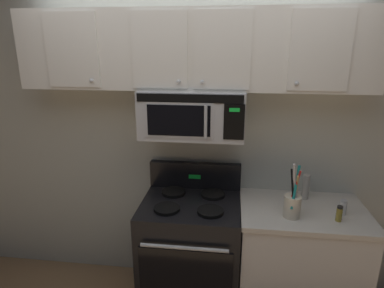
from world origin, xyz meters
The scene contains 9 objects.
back_wall centered at (0.00, 0.79, 1.35)m, with size 5.20×0.10×2.70m, color silver.
stove_range centered at (0.00, 0.42, 0.47)m, with size 0.76×0.69×1.12m.
over_range_microwave centered at (0.00, 0.54, 1.58)m, with size 0.76×0.43×0.35m.
upper_cabinets centered at (0.00, 0.57, 2.02)m, with size 2.50×0.36×0.55m.
counter_segment centered at (0.84, 0.43, 0.45)m, with size 0.93×0.65×0.90m.
utensil_crock_cream centered at (0.73, 0.30, 1.01)m, with size 0.12×0.12×0.40m.
salt_shaker centered at (1.10, 0.38, 0.96)m, with size 0.05×0.05×0.11m.
pepper_mill centered at (0.88, 0.60, 1.00)m, with size 0.05×0.05×0.20m, color #B7B2A8.
spice_jar centered at (1.04, 0.28, 0.96)m, with size 0.04×0.04×0.11m.
Camera 1 is at (0.29, -1.81, 2.06)m, focal length 30.40 mm.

